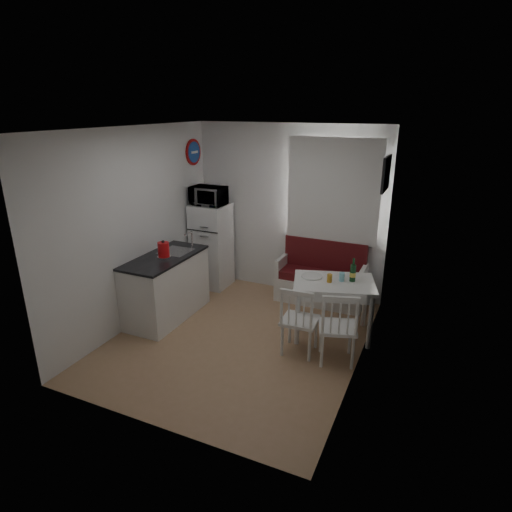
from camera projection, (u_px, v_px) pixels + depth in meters
The scene contains 22 objects.
floor at pixel (239, 338), 5.50m from camera, with size 3.00×3.50×0.02m, color tan.
ceiling at pixel (236, 128), 4.64m from camera, with size 3.00×3.50×0.02m, color white.
wall_back at pixel (289, 211), 6.57m from camera, with size 3.00×0.02×2.60m, color white.
wall_front at pixel (145, 300), 3.56m from camera, with size 3.00×0.02×2.60m, color white.
wall_left at pixel (136, 228), 5.65m from camera, with size 0.02×3.50×2.60m, color white.
wall_right at pixel (366, 260), 4.49m from camera, with size 0.02×3.50×2.60m, color white.
window at pixel (334, 194), 6.17m from camera, with size 1.22×0.06×1.47m, color white.
curtain at pixel (333, 191), 6.09m from camera, with size 1.35×0.02×1.50m, color white.
kitchen_counter at pixel (167, 286), 5.95m from camera, with size 0.62×1.32×1.16m.
wall_sign at pixel (194, 152), 6.60m from camera, with size 0.40×0.40×0.03m, color #19479B.
picture_frame at pixel (386, 174), 5.20m from camera, with size 0.04×0.52×0.42m, color black.
bench at pixel (321, 282), 6.45m from camera, with size 1.32×0.51×0.94m.
dining_table at pixel (334, 287), 5.39m from camera, with size 1.16×0.96×0.75m.
chair_left at pixel (298, 315), 4.96m from camera, with size 0.43×0.41×0.47m.
chair_right at pixel (336, 321), 4.77m from camera, with size 0.53×0.52×0.48m.
fridge at pixel (212, 246), 6.93m from camera, with size 0.55×0.55×1.37m, color white.
microwave at pixel (208, 196), 6.62m from camera, with size 0.52×0.35×0.29m, color white.
kettle at pixel (164, 250), 5.68m from camera, with size 0.18×0.18×0.24m, color red.
wine_bottle at pixel (353, 270), 5.32m from camera, with size 0.08×0.08×0.30m, color #133D1C, non-canonical shape.
drinking_glass_orange at pixel (330, 278), 5.32m from camera, with size 0.06×0.06×0.11m, color #C68921.
drinking_glass_blue at pixel (342, 277), 5.35m from camera, with size 0.07×0.07×0.11m, color #8DDDF0.
plate at pixel (312, 276), 5.49m from camera, with size 0.27×0.27×0.02m, color white.
Camera 1 is at (2.17, -4.32, 2.84)m, focal length 30.00 mm.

